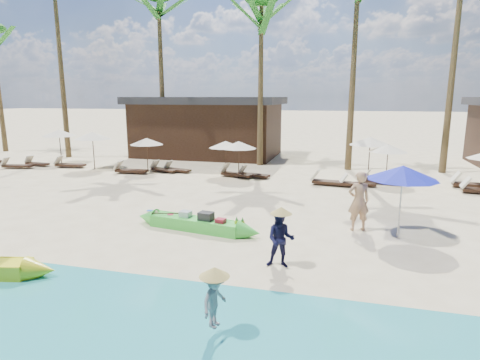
# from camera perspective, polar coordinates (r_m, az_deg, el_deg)

# --- Properties ---
(ground) EXTENTS (240.00, 240.00, 0.00)m
(ground) POSITION_cam_1_polar(r_m,az_deg,el_deg) (11.75, 4.28, -9.80)
(ground) COLOR beige
(ground) RESTS_ON ground
(wet_sand_strip) EXTENTS (240.00, 4.50, 0.01)m
(wet_sand_strip) POSITION_cam_1_polar(r_m,az_deg,el_deg) (7.45, -3.52, -23.59)
(wet_sand_strip) COLOR tan
(wet_sand_strip) RESTS_ON ground
(green_canoe) EXTENTS (5.09, 1.16, 0.65)m
(green_canoe) POSITION_cam_1_polar(r_m,az_deg,el_deg) (13.37, -6.36, -6.15)
(green_canoe) COLOR #3FD140
(green_canoe) RESTS_ON ground
(tourist) EXTENTS (0.84, 0.68, 1.98)m
(tourist) POSITION_cam_1_polar(r_m,az_deg,el_deg) (13.60, 16.53, -2.88)
(tourist) COLOR tan
(tourist) RESTS_ON ground
(vendor_green) EXTENTS (0.76, 0.62, 1.48)m
(vendor_green) POSITION_cam_1_polar(r_m,az_deg,el_deg) (10.40, 5.79, -8.40)
(vendor_green) COLOR #141335
(vendor_green) RESTS_ON ground
(vendor_yellow) EXTENTS (0.53, 0.74, 1.04)m
(vendor_yellow) POSITION_cam_1_polar(r_m,az_deg,el_deg) (7.59, -3.61, -16.68)
(vendor_yellow) COLOR gray
(vendor_yellow) RESTS_ON ground
(blue_umbrella) EXTENTS (2.12, 2.12, 2.28)m
(blue_umbrella) POSITION_cam_1_polar(r_m,az_deg,el_deg) (13.12, 22.16, 0.98)
(blue_umbrella) COLOR #99999E
(blue_umbrella) RESTS_ON ground
(resort_parasol_1) EXTENTS (2.16, 2.16, 2.22)m
(resort_parasol_1) POSITION_cam_1_polar(r_m,az_deg,el_deg) (28.83, -24.34, 6.12)
(resort_parasol_1) COLOR #331F14
(resort_parasol_1) RESTS_ON ground
(lounger_1_left) EXTENTS (1.92, 0.97, 0.63)m
(lounger_1_left) POSITION_cam_1_polar(r_m,az_deg,el_deg) (28.19, -29.28, 1.87)
(lounger_1_left) COLOR #331F14
(lounger_1_left) RESTS_ON ground
(lounger_1_right) EXTENTS (1.73, 0.75, 0.57)m
(lounger_1_right) POSITION_cam_1_polar(r_m,az_deg,el_deg) (28.64, -27.04, 2.19)
(lounger_1_right) COLOR #331F14
(lounger_1_right) RESTS_ON ground
(resort_parasol_2) EXTENTS (2.19, 2.19, 2.25)m
(resort_parasol_2) POSITION_cam_1_polar(r_m,az_deg,el_deg) (25.75, -20.26, 5.94)
(resort_parasol_2) COLOR #331F14
(resort_parasol_2) RESTS_ON ground
(lounger_2_left) EXTENTS (1.95, 0.80, 0.64)m
(lounger_2_left) POSITION_cam_1_polar(r_m,az_deg,el_deg) (27.06, -23.21, 2.09)
(lounger_2_left) COLOR #331F14
(lounger_2_left) RESTS_ON ground
(resort_parasol_3) EXTENTS (1.92, 1.92, 1.97)m
(resort_parasol_3) POSITION_cam_1_polar(r_m,az_deg,el_deg) (23.92, -13.15, 5.37)
(resort_parasol_3) COLOR #331F14
(resort_parasol_3) RESTS_ON ground
(lounger_3_left) EXTENTS (1.96, 0.70, 0.65)m
(lounger_3_left) POSITION_cam_1_polar(r_m,az_deg,el_deg) (23.81, -15.46, 1.42)
(lounger_3_left) COLOR #331F14
(lounger_3_left) RESTS_ON ground
(lounger_3_right) EXTENTS (1.82, 0.97, 0.59)m
(lounger_3_right) POSITION_cam_1_polar(r_m,az_deg,el_deg) (23.83, -10.93, 1.60)
(lounger_3_right) COLOR #331F14
(lounger_3_right) RESTS_ON ground
(resort_parasol_4) EXTENTS (1.87, 1.87, 1.93)m
(resort_parasol_4) POSITION_cam_1_polar(r_m,az_deg,el_deg) (22.17, -2.05, 5.07)
(resort_parasol_4) COLOR #331F14
(resort_parasol_4) RESTS_ON ground
(lounger_4_left) EXTENTS (1.74, 0.89, 0.57)m
(lounger_4_left) POSITION_cam_1_polar(r_m,az_deg,el_deg) (23.68, -9.07, 1.57)
(lounger_4_left) COLOR #331F14
(lounger_4_left) RESTS_ON ground
(lounger_4_right) EXTENTS (1.94, 1.02, 0.63)m
(lounger_4_right) POSITION_cam_1_polar(r_m,az_deg,el_deg) (21.93, -0.74, 0.97)
(lounger_4_right) COLOR #331F14
(lounger_4_right) RESTS_ON ground
(resort_parasol_5) EXTENTS (1.93, 1.93, 1.99)m
(resort_parasol_5) POSITION_cam_1_polar(r_m,az_deg,el_deg) (21.44, -0.19, 5.01)
(resort_parasol_5) COLOR #331F14
(resort_parasol_5) RESTS_ON ground
(lounger_5_left) EXTENTS (1.81, 0.93, 0.59)m
(lounger_5_left) POSITION_cam_1_polar(r_m,az_deg,el_deg) (21.82, 1.79, 0.88)
(lounger_5_left) COLOR #331F14
(lounger_5_left) RESTS_ON ground
(resort_parasol_6) EXTENTS (2.18, 2.18, 2.24)m
(resort_parasol_6) POSITION_cam_1_polar(r_m,az_deg,el_deg) (22.35, 18.04, 5.29)
(resort_parasol_6) COLOR #331F14
(resort_parasol_6) RESTS_ON ground
(lounger_6_left) EXTENTS (2.02, 0.83, 0.67)m
(lounger_6_left) POSITION_cam_1_polar(r_m,az_deg,el_deg) (20.34, 12.51, -0.13)
(lounger_6_left) COLOR #331F14
(lounger_6_left) RESTS_ON ground
(lounger_6_right) EXTENTS (1.76, 0.80, 0.58)m
(lounger_6_right) POSITION_cam_1_polar(r_m,az_deg,el_deg) (20.37, 16.13, -0.39)
(lounger_6_right) COLOR #331F14
(lounger_6_right) RESTS_ON ground
(resort_parasol_7) EXTENTS (1.92, 1.92, 1.98)m
(resort_parasol_7) POSITION_cam_1_polar(r_m,az_deg,el_deg) (21.51, 20.32, 4.27)
(resort_parasol_7) COLOR #331F14
(resort_parasol_7) RESTS_ON ground
(lounger_7_left) EXTENTS (1.96, 0.81, 0.64)m
(lounger_7_left) POSITION_cam_1_polar(r_m,az_deg,el_deg) (21.39, 19.30, 0.04)
(lounger_7_left) COLOR #331F14
(lounger_7_left) RESTS_ON ground
(lounger_7_right) EXTENTS (2.03, 0.73, 0.68)m
(lounger_7_right) POSITION_cam_1_polar(r_m,az_deg,el_deg) (22.27, 30.00, -0.41)
(lounger_7_right) COLOR #331F14
(lounger_7_right) RESTS_ON ground
(palm_2) EXTENTS (2.08, 2.08, 11.33)m
(palm_2) POSITION_cam_1_polar(r_m,az_deg,el_deg) (29.07, -11.41, 21.18)
(palm_2) COLOR brown
(palm_2) RESTS_ON ground
(palm_3) EXTENTS (2.08, 2.08, 10.52)m
(palm_3) POSITION_cam_1_polar(r_m,az_deg,el_deg) (25.94, 3.04, 21.20)
(palm_3) COLOR brown
(palm_3) RESTS_ON ground
(palm_4) EXTENTS (2.08, 2.08, 11.70)m
(palm_4) POSITION_cam_1_polar(r_m,az_deg,el_deg) (25.30, 16.31, 23.03)
(palm_4) COLOR brown
(palm_4) RESTS_ON ground
(pavilion_west) EXTENTS (10.80, 6.60, 4.30)m
(pavilion_west) POSITION_cam_1_polar(r_m,az_deg,el_deg) (30.04, -4.58, 7.66)
(pavilion_west) COLOR #331F14
(pavilion_west) RESTS_ON ground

